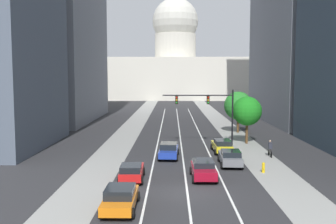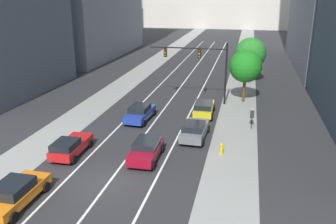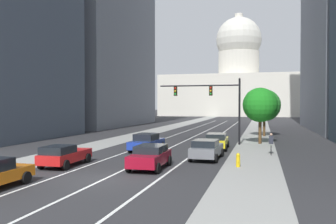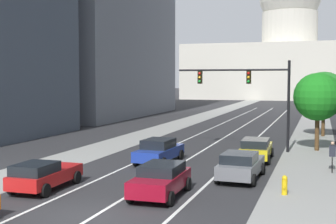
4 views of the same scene
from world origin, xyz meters
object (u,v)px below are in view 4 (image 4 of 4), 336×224
car_red (44,175)px  street_tree_near_right (324,94)px  car_crimson (161,179)px  car_blue (159,151)px  fire_hydrant (285,185)px  car_yellow (256,149)px  cyclist (332,156)px  traffic_signal_mast (252,87)px  capitol_building (289,56)px  car_gray (241,165)px  street_tree_far_right (318,97)px

car_red → street_tree_near_right: (12.77, 26.21, 3.19)m
car_red → car_crimson: bearing=-85.0°
car_blue → fire_hydrant: size_ratio=5.17×
car_yellow → cyclist: 5.12m
traffic_signal_mast → cyclist: bearing=-49.0°
car_yellow → car_blue: 6.37m
capitol_building → car_red: 109.14m
traffic_signal_mast → car_red: bearing=-116.3°
car_blue → car_gray: car_blue is taller
car_red → capitol_building: bearing=-3.4°
car_crimson → car_red: size_ratio=0.98×
car_red → street_tree_far_right: 21.21m
capitol_building → traffic_signal_mast: size_ratio=6.44×
car_blue → capitol_building: bearing=1.9°
capitol_building → car_yellow: (4.30, -97.19, -10.71)m
capitol_building → car_gray: bearing=-87.6°
car_red → traffic_signal_mast: size_ratio=0.52×
car_crimson → car_gray: bearing=-32.8°
car_crimson → fire_hydrant: (5.30, 1.99, -0.32)m
car_blue → traffic_signal_mast: size_ratio=0.56×
fire_hydrant → car_crimson: bearing=-159.4°
capitol_building → traffic_signal_mast: 93.30m
capitol_building → car_crimson: capitol_building is taller
street_tree_far_right → street_tree_near_right: bearing=87.1°
car_yellow → cyclist: (4.63, -2.18, 0.07)m
car_crimson → street_tree_far_right: 17.92m
capitol_building → fire_hydrant: (6.73, -105.92, -11.02)m
car_crimson → cyclist: size_ratio=2.47×
capitol_building → street_tree_far_right: 92.21m
car_yellow → traffic_signal_mast: traffic_signal_mast is taller
car_red → street_tree_near_right: 29.33m
car_crimson → car_yellow: car_crimson is taller
traffic_signal_mast → street_tree_far_right: 4.90m
car_crimson → car_blue: bearing=18.7°
traffic_signal_mast → capitol_building: bearing=92.1°
car_yellow → car_gray: bearing=178.2°
fire_hydrant → car_gray: bearing=132.8°
car_red → traffic_signal_mast: 17.77m
street_tree_near_right → fire_hydrant: bearing=-94.2°
capitol_building → car_gray: capitol_building is taller
car_yellow → fire_hydrant: car_yellow is taller
capitol_building → car_gray: size_ratio=11.76×
capitol_building → car_blue: bearing=-90.8°
car_yellow → car_gray: 6.09m
cyclist → street_tree_far_right: bearing=7.6°
car_blue → street_tree_far_right: (9.45, 8.42, 3.20)m
car_yellow → car_blue: bearing=114.2°
traffic_signal_mast → cyclist: size_ratio=4.84×
car_red → traffic_signal_mast: (7.67, 15.54, 3.96)m
car_gray → fire_hydrant: 3.61m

